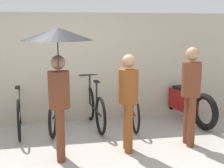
% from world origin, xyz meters
% --- Properties ---
extents(ground_plane, '(30.00, 30.00, 0.00)m').
position_xyz_m(ground_plane, '(0.00, 0.00, 0.00)').
color(ground_plane, '#9E998E').
extents(back_wall, '(11.42, 0.12, 2.30)m').
position_xyz_m(back_wall, '(0.00, 2.26, 1.15)').
color(back_wall, '#B2A893').
rests_on(back_wall, ground).
extents(parked_bicycle_0, '(0.44, 1.83, 0.97)m').
position_xyz_m(parked_bicycle_0, '(-1.11, 1.73, 0.40)').
color(parked_bicycle_0, black).
rests_on(parked_bicycle_0, ground).
extents(parked_bicycle_1, '(0.51, 1.80, 1.09)m').
position_xyz_m(parked_bicycle_1, '(-0.37, 1.78, 0.38)').
color(parked_bicycle_1, black).
rests_on(parked_bicycle_1, ground).
extents(parked_bicycle_2, '(0.44, 1.70, 1.01)m').
position_xyz_m(parked_bicycle_2, '(0.37, 1.72, 0.38)').
color(parked_bicycle_2, black).
rests_on(parked_bicycle_2, ground).
extents(parked_bicycle_3, '(0.44, 1.75, 1.05)m').
position_xyz_m(parked_bicycle_3, '(1.11, 1.72, 0.37)').
color(parked_bicycle_3, black).
rests_on(parked_bicycle_3, ground).
extents(pedestrian_leading, '(1.02, 1.02, 2.01)m').
position_xyz_m(pedestrian_leading, '(-0.36, 0.15, 1.59)').
color(pedestrian_leading, brown).
rests_on(pedestrian_leading, ground).
extents(pedestrian_center, '(0.32, 0.32, 1.59)m').
position_xyz_m(pedestrian_center, '(0.73, 0.37, 0.93)').
color(pedestrian_center, brown).
rests_on(pedestrian_center, ground).
extents(pedestrian_trailing, '(0.32, 0.32, 1.69)m').
position_xyz_m(pedestrian_trailing, '(1.83, 0.43, 0.99)').
color(pedestrian_trailing, brown).
rests_on(pedestrian_trailing, ground).
extents(motorcycle, '(0.74, 2.10, 0.93)m').
position_xyz_m(motorcycle, '(2.31, 1.79, 0.41)').
color(motorcycle, black).
rests_on(motorcycle, ground).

